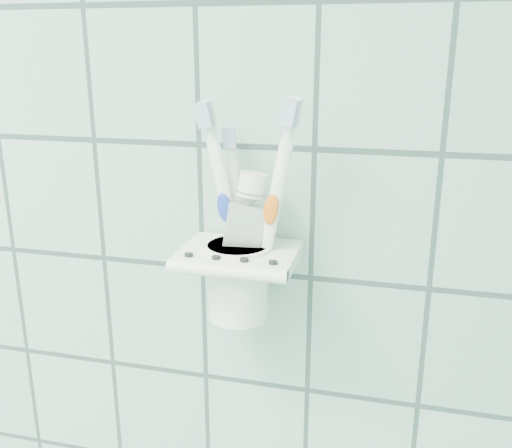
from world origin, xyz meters
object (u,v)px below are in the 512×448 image
toothbrush_pink (248,208)px  toothbrush_blue (247,225)px  holder_bracket (239,256)px  toothpaste_tube (231,233)px  cup (238,277)px  toothbrush_orange (254,206)px

toothbrush_pink → toothbrush_blue: toothbrush_pink is taller
toothbrush_pink → holder_bracket: bearing=-134.2°
toothpaste_tube → toothbrush_pink: bearing=21.1°
cup → toothbrush_pink: size_ratio=0.37×
toothbrush_orange → toothpaste_tube: 0.04m
holder_bracket → toothpaste_tube: 0.03m
toothbrush_pink → toothbrush_blue: (0.00, -0.01, -0.01)m
toothpaste_tube → cup: bearing=35.3°
toothbrush_blue → toothbrush_orange: (0.00, 0.01, 0.02)m
holder_bracket → toothpaste_tube: (-0.01, -0.00, 0.02)m
cup → toothbrush_blue: size_ratio=0.42×
cup → toothpaste_tube: bearing=-139.5°
cup → toothbrush_orange: 0.08m
cup → toothbrush_pink: 0.07m
toothbrush_pink → toothpaste_tube: bearing=-148.8°
toothbrush_orange → toothpaste_tube: size_ratio=1.46×
toothbrush_blue → toothpaste_tube: toothbrush_blue is taller
toothbrush_blue → toothbrush_orange: size_ratio=0.85×
toothbrush_pink → cup: bearing=-158.8°
toothbrush_pink → toothbrush_orange: (0.01, 0.00, 0.00)m
holder_bracket → cup: size_ratio=1.46×
toothbrush_blue → toothbrush_orange: 0.02m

